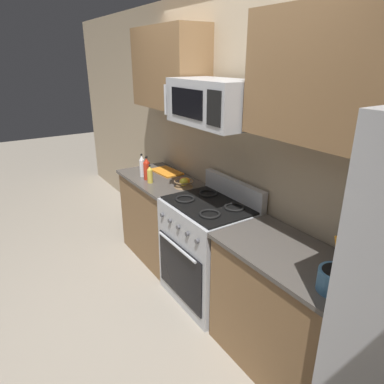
# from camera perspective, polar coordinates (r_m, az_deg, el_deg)

# --- Properties ---
(ground_plane) EXTENTS (16.00, 16.00, 0.00)m
(ground_plane) POSITION_cam_1_polar(r_m,az_deg,el_deg) (3.12, -7.43, -20.31)
(ground_plane) COLOR gray
(wall_back) EXTENTS (8.00, 0.10, 2.60)m
(wall_back) POSITION_cam_1_polar(r_m,az_deg,el_deg) (2.98, 8.63, 6.19)
(wall_back) COLOR tan
(wall_back) RESTS_ON ground
(counter_left) EXTENTS (0.96, 0.58, 0.91)m
(counter_left) POSITION_cam_1_polar(r_m,az_deg,el_deg) (3.76, -5.09, -4.11)
(counter_left) COLOR olive
(counter_left) RESTS_ON ground
(range_oven) EXTENTS (0.76, 0.62, 1.09)m
(range_oven) POSITION_cam_1_polar(r_m,az_deg,el_deg) (3.09, 2.69, -9.66)
(range_oven) COLOR #B2B5BA
(range_oven) RESTS_ON ground
(counter_right) EXTENTS (0.99, 0.58, 0.91)m
(counter_right) POSITION_cam_1_polar(r_m,az_deg,el_deg) (2.57, 14.75, -18.26)
(counter_right) COLOR olive
(counter_right) RESTS_ON ground
(microwave) EXTENTS (0.76, 0.44, 0.33)m
(microwave) POSITION_cam_1_polar(r_m,az_deg,el_deg) (2.68, 3.62, 14.59)
(microwave) COLOR #B2B5BA
(upper_cabinets_left) EXTENTS (0.95, 0.34, 0.73)m
(upper_cabinets_left) POSITION_cam_1_polar(r_m,az_deg,el_deg) (3.47, -3.81, 19.73)
(upper_cabinets_left) COLOR olive
(upper_cabinets_right) EXTENTS (0.98, 0.34, 0.73)m
(upper_cabinets_right) POSITION_cam_1_polar(r_m,az_deg,el_deg) (2.11, 21.58, 17.38)
(upper_cabinets_right) COLOR olive
(utensil_crock) EXTENTS (0.19, 0.19, 0.32)m
(utensil_crock) POSITION_cam_1_polar(r_m,az_deg,el_deg) (2.01, 22.63, -13.20)
(utensil_crock) COLOR teal
(utensil_crock) RESTS_ON counter_right
(fruit_basket) EXTENTS (0.19, 0.19, 0.10)m
(fruit_basket) POSITION_cam_1_polar(r_m,az_deg,el_deg) (3.29, -1.37, 1.55)
(fruit_basket) COLOR brown
(fruit_basket) RESTS_ON counter_left
(cutting_board) EXTENTS (0.37, 0.23, 0.02)m
(cutting_board) POSITION_cam_1_polar(r_m,az_deg,el_deg) (3.73, -4.20, 3.38)
(cutting_board) COLOR orange
(cutting_board) RESTS_ON counter_left
(bottle_oil) EXTENTS (0.05, 0.05, 0.19)m
(bottle_oil) POSITION_cam_1_polar(r_m,az_deg,el_deg) (3.41, -6.97, 2.88)
(bottle_oil) COLOR gold
(bottle_oil) RESTS_ON counter_left
(bottle_hot_sauce) EXTENTS (0.06, 0.06, 0.24)m
(bottle_hot_sauce) POSITION_cam_1_polar(r_m,az_deg,el_deg) (3.50, -7.51, 3.81)
(bottle_hot_sauce) COLOR red
(bottle_hot_sauce) RESTS_ON counter_left
(bottle_vinegar) EXTENTS (0.05, 0.05, 0.24)m
(bottle_vinegar) POSITION_cam_1_polar(r_m,az_deg,el_deg) (3.61, -8.26, 4.26)
(bottle_vinegar) COLOR silver
(bottle_vinegar) RESTS_ON counter_left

